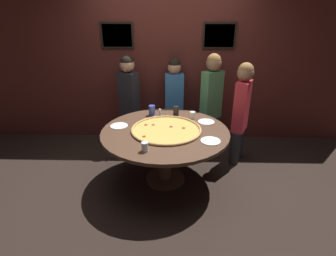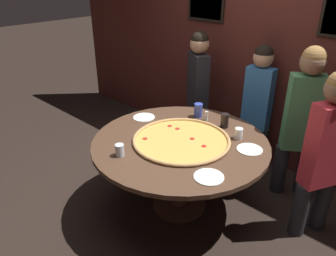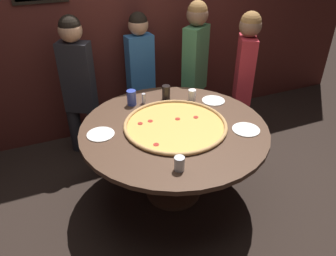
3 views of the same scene
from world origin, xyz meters
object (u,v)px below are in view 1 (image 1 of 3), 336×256
at_px(drink_cup_far_left, 145,147).
at_px(drink_cup_far_right, 192,115).
at_px(drink_cup_by_shaker, 176,111).
at_px(white_plate_right_side, 119,126).
at_px(diner_far_right, 211,97).
at_px(diner_side_right, 129,97).
at_px(white_plate_left_side, 211,141).
at_px(diner_far_left, 174,97).
at_px(white_plate_far_back, 206,122).
at_px(diner_side_left, 241,108).
at_px(condiment_shaker, 160,112).
at_px(giant_pizza, 166,129).
at_px(dining_table, 165,140).
at_px(drink_cup_beside_pizza, 152,110).

bearing_deg(drink_cup_far_left, drink_cup_far_right, 58.91).
relative_size(drink_cup_by_shaker, white_plate_right_side, 0.63).
distance_m(diner_far_right, diner_side_right, 1.30).
height_order(drink_cup_far_right, white_plate_left_side, drink_cup_far_right).
bearing_deg(white_plate_right_side, diner_far_left, 56.56).
bearing_deg(white_plate_far_back, white_plate_right_side, -171.74).
relative_size(drink_cup_by_shaker, diner_side_left, 0.10).
bearing_deg(white_plate_left_side, white_plate_far_back, 88.81).
relative_size(drink_cup_by_shaker, diner_far_left, 0.10).
distance_m(drink_cup_far_right, condiment_shaker, 0.47).
bearing_deg(diner_side_right, white_plate_right_side, 121.60).
distance_m(giant_pizza, drink_cup_far_right, 0.53).
distance_m(drink_cup_by_shaker, white_plate_left_side, 0.88).
height_order(giant_pizza, diner_far_left, diner_far_left).
bearing_deg(drink_cup_by_shaker, dining_table, -105.20).
relative_size(drink_cup_far_right, white_plate_far_back, 0.47).
relative_size(giant_pizza, drink_cup_by_shaker, 6.22).
relative_size(drink_cup_far_left, diner_side_left, 0.07).
bearing_deg(white_plate_left_side, condiment_shaker, 128.20).
bearing_deg(white_plate_far_back, white_plate_left_side, -91.19).
bearing_deg(drink_cup_far_left, giant_pizza, 68.60).
bearing_deg(drink_cup_beside_pizza, giant_pizza, -67.10).
relative_size(dining_table, drink_cup_by_shaker, 11.25).
distance_m(giant_pizza, drink_cup_by_shaker, 0.52).
distance_m(drink_cup_beside_pizza, diner_far_left, 0.74).
xyz_separation_m(condiment_shaker, diner_side_right, (-0.52, 0.51, 0.06)).
bearing_deg(white_plate_left_side, giant_pizza, 151.52).
bearing_deg(drink_cup_far_left, condiment_shaker, 84.31).
height_order(white_plate_left_side, white_plate_far_back, same).
bearing_deg(white_plate_right_side, drink_cup_beside_pizza, 45.66).
height_order(condiment_shaker, diner_side_left, diner_side_left).
bearing_deg(white_plate_left_side, diner_far_right, 82.83).
height_order(giant_pizza, white_plate_right_side, giant_pizza).
xyz_separation_m(diner_far_right, diner_side_right, (-1.30, 0.05, -0.02)).
bearing_deg(condiment_shaker, drink_cup_far_right, -14.67).
height_order(drink_cup_far_left, diner_side_right, diner_side_right).
xyz_separation_m(condiment_shaker, diner_side_left, (1.15, 0.04, 0.05)).
xyz_separation_m(dining_table, diner_far_right, (0.69, 0.97, 0.26)).
bearing_deg(diner_side_right, drink_cup_beside_pizza, 159.75).
bearing_deg(drink_cup_beside_pizza, drink_cup_far_right, -12.97).
bearing_deg(diner_far_left, dining_table, 79.85).
xyz_separation_m(diner_far_right, diner_far_left, (-0.58, 0.21, -0.06)).
height_order(drink_cup_far_right, diner_side_right, diner_side_right).
height_order(diner_side_left, diner_side_right, diner_side_right).
bearing_deg(drink_cup_by_shaker, diner_far_right, 40.65).
relative_size(giant_pizza, white_plate_left_side, 3.84).
distance_m(giant_pizza, diner_side_left, 1.18).
height_order(drink_cup_far_right, drink_cup_beside_pizza, drink_cup_beside_pizza).
xyz_separation_m(white_plate_right_side, diner_far_right, (1.29, 0.86, 0.13)).
distance_m(drink_cup_far_right, drink_cup_beside_pizza, 0.58).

